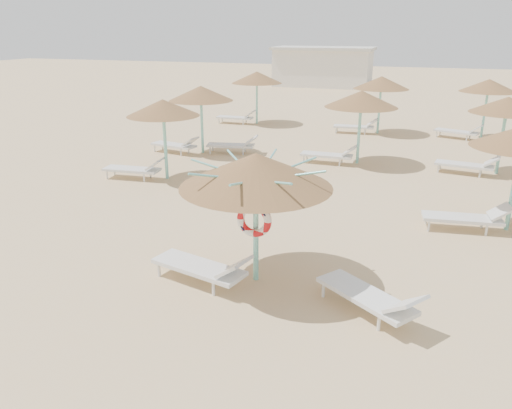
% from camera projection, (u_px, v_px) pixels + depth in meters
% --- Properties ---
extents(ground, '(120.00, 120.00, 0.00)m').
position_uv_depth(ground, '(269.00, 275.00, 10.29)').
color(ground, tan).
rests_on(ground, ground).
extents(main_palapa, '(2.93, 2.93, 2.62)m').
position_uv_depth(main_palapa, '(256.00, 171.00, 9.36)').
color(main_palapa, '#7BD5C9').
rests_on(main_palapa, ground).
extents(lounger_main_a, '(2.21, 1.14, 0.77)m').
position_uv_depth(lounger_main_a, '(204.00, 267.00, 9.81)').
color(lounger_main_a, silver).
rests_on(lounger_main_a, ground).
extents(lounger_main_b, '(2.03, 1.71, 0.75)m').
position_uv_depth(lounger_main_b, '(371.00, 297.00, 8.74)').
color(lounger_main_b, silver).
rests_on(lounger_main_b, ground).
extents(palapa_field, '(19.11, 14.44, 2.69)m').
position_uv_depth(palapa_field, '(371.00, 99.00, 18.63)').
color(palapa_field, '#7BD5C9').
rests_on(palapa_field, ground).
extents(service_hut, '(8.40, 4.40, 3.25)m').
position_uv_depth(service_hut, '(323.00, 66.00, 42.79)').
color(service_hut, silver).
rests_on(service_hut, ground).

